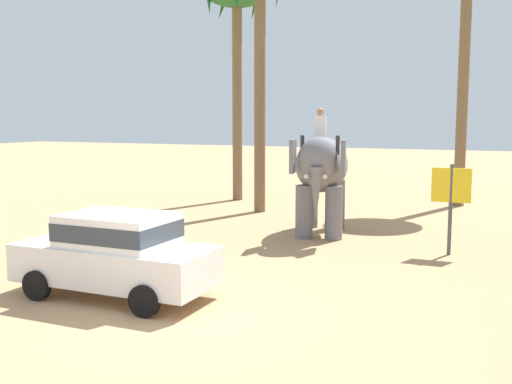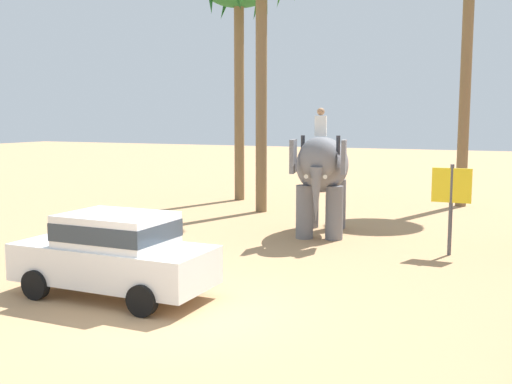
{
  "view_description": "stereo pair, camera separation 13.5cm",
  "coord_description": "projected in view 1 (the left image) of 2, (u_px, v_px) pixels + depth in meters",
  "views": [
    {
      "loc": [
        5.83,
        -9.32,
        3.62
      ],
      "look_at": [
        -0.76,
        5.55,
        1.6
      ],
      "focal_mm": 42.55,
      "sensor_mm": 36.0,
      "label": 1
    },
    {
      "loc": [
        5.95,
        -9.26,
        3.62
      ],
      "look_at": [
        -0.76,
        5.55,
        1.6
      ],
      "focal_mm": 42.55,
      "sensor_mm": 36.0,
      "label": 2
    }
  ],
  "objects": [
    {
      "name": "ground_plane",
      "position": [
        172.0,
        313.0,
        11.24
      ],
      "size": [
        120.0,
        120.0,
        0.0
      ],
      "primitive_type": "plane",
      "color": "tan"
    },
    {
      "name": "car_sedan_foreground",
      "position": [
        116.0,
        251.0,
        12.19
      ],
      "size": [
        4.1,
        1.88,
        1.7
      ],
      "color": "white",
      "rests_on": "ground"
    },
    {
      "name": "elephant_with_mahout",
      "position": [
        321.0,
        170.0,
        18.54
      ],
      "size": [
        2.35,
        4.01,
        3.88
      ],
      "color": "slate",
      "rests_on": "ground"
    },
    {
      "name": "signboard_yellow",
      "position": [
        451.0,
        191.0,
        15.81
      ],
      "size": [
        1.0,
        0.1,
        2.4
      ],
      "color": "#4C4C51",
      "rests_on": "ground"
    }
  ]
}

